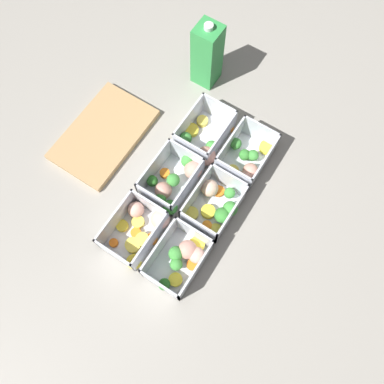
{
  "coord_description": "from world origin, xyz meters",
  "views": [
    {
      "loc": [
        -0.28,
        -0.18,
        0.91
      ],
      "look_at": [
        0.0,
        0.0,
        0.03
      ],
      "focal_mm": 35.0,
      "sensor_mm": 36.0,
      "label": 1
    }
  ],
  "objects_px": {
    "container_near_left": "(182,258)",
    "container_far_left": "(140,228)",
    "container_near_right": "(246,160)",
    "container_near_center": "(215,204)",
    "container_far_center": "(173,181)",
    "juice_carton": "(207,55)",
    "container_far_right": "(204,139)"
  },
  "relations": [
    {
      "from": "container_near_left",
      "to": "container_near_right",
      "type": "xyz_separation_m",
      "value": [
        0.31,
        -0.0,
        -0.0
      ]
    },
    {
      "from": "container_near_left",
      "to": "container_near_right",
      "type": "bearing_deg",
      "value": -0.21
    },
    {
      "from": "container_far_left",
      "to": "container_far_center",
      "type": "distance_m",
      "value": 0.14
    },
    {
      "from": "container_near_center",
      "to": "container_near_left",
      "type": "bearing_deg",
      "value": -179.01
    },
    {
      "from": "container_near_center",
      "to": "container_far_left",
      "type": "relative_size",
      "value": 0.89
    },
    {
      "from": "container_near_right",
      "to": "container_far_left",
      "type": "height_order",
      "value": "same"
    },
    {
      "from": "container_near_center",
      "to": "juice_carton",
      "type": "xyz_separation_m",
      "value": [
        0.33,
        0.23,
        0.07
      ]
    },
    {
      "from": "container_near_center",
      "to": "container_far_center",
      "type": "distance_m",
      "value": 0.12
    },
    {
      "from": "container_near_left",
      "to": "container_far_left",
      "type": "xyz_separation_m",
      "value": [
        0.01,
        0.13,
        -0.0
      ]
    },
    {
      "from": "container_near_left",
      "to": "container_near_right",
      "type": "distance_m",
      "value": 0.31
    },
    {
      "from": "container_near_center",
      "to": "container_near_right",
      "type": "distance_m",
      "value": 0.15
    },
    {
      "from": "juice_carton",
      "to": "container_near_left",
      "type": "bearing_deg",
      "value": -154.26
    },
    {
      "from": "container_far_left",
      "to": "container_near_center",
      "type": "bearing_deg",
      "value": -39.5
    },
    {
      "from": "container_near_right",
      "to": "container_far_center",
      "type": "relative_size",
      "value": 1.01
    },
    {
      "from": "container_far_left",
      "to": "container_far_right",
      "type": "bearing_deg",
      "value": -0.58
    },
    {
      "from": "container_near_left",
      "to": "container_far_left",
      "type": "relative_size",
      "value": 0.92
    },
    {
      "from": "container_near_center",
      "to": "juice_carton",
      "type": "distance_m",
      "value": 0.41
    },
    {
      "from": "container_near_left",
      "to": "container_far_center",
      "type": "height_order",
      "value": "same"
    },
    {
      "from": "container_far_center",
      "to": "juice_carton",
      "type": "height_order",
      "value": "juice_carton"
    },
    {
      "from": "container_near_right",
      "to": "juice_carton",
      "type": "relative_size",
      "value": 0.83
    },
    {
      "from": "container_near_center",
      "to": "juice_carton",
      "type": "relative_size",
      "value": 0.74
    },
    {
      "from": "container_far_left",
      "to": "juice_carton",
      "type": "relative_size",
      "value": 0.84
    },
    {
      "from": "container_near_left",
      "to": "container_far_center",
      "type": "distance_m",
      "value": 0.2
    },
    {
      "from": "container_near_right",
      "to": "juice_carton",
      "type": "distance_m",
      "value": 0.3
    },
    {
      "from": "container_far_right",
      "to": "container_near_left",
      "type": "bearing_deg",
      "value": -157.31
    },
    {
      "from": "container_near_center",
      "to": "container_far_right",
      "type": "distance_m",
      "value": 0.18
    },
    {
      "from": "container_far_left",
      "to": "juice_carton",
      "type": "height_order",
      "value": "juice_carton"
    },
    {
      "from": "container_near_left",
      "to": "container_far_center",
      "type": "relative_size",
      "value": 0.94
    },
    {
      "from": "container_near_left",
      "to": "container_far_right",
      "type": "relative_size",
      "value": 0.97
    },
    {
      "from": "container_near_left",
      "to": "juice_carton",
      "type": "distance_m",
      "value": 0.54
    },
    {
      "from": "container_near_center",
      "to": "container_far_center",
      "type": "bearing_deg",
      "value": 92.69
    },
    {
      "from": "container_near_center",
      "to": "container_near_right",
      "type": "relative_size",
      "value": 0.9
    }
  ]
}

